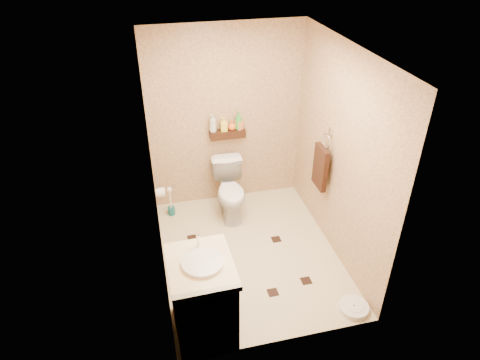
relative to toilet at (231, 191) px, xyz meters
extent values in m
plane|color=beige|center=(0.04, -0.83, -0.36)|extent=(2.50, 2.50, 0.00)
cube|color=tan|center=(0.04, 0.42, 0.84)|extent=(2.00, 0.04, 2.40)
cube|color=tan|center=(0.04, -2.08, 0.84)|extent=(2.00, 0.04, 2.40)
cube|color=tan|center=(-0.96, -0.83, 0.84)|extent=(0.04, 2.50, 2.40)
cube|color=tan|center=(1.04, -0.83, 0.84)|extent=(0.04, 2.50, 2.40)
cube|color=silver|center=(0.04, -0.83, 2.04)|extent=(2.00, 2.50, 0.02)
cube|color=#32190D|center=(0.04, 0.34, 0.66)|extent=(0.46, 0.14, 0.10)
cube|color=black|center=(-0.35, -1.06, -0.36)|extent=(0.11, 0.11, 0.01)
cube|color=black|center=(0.43, -0.66, -0.36)|extent=(0.11, 0.11, 0.01)
cube|color=black|center=(0.13, -1.49, -0.36)|extent=(0.11, 0.11, 0.01)
cube|color=black|center=(-0.58, -0.39, -0.36)|extent=(0.11, 0.11, 0.01)
cube|color=black|center=(0.54, -1.41, -0.36)|extent=(0.11, 0.11, 0.01)
cube|color=black|center=(-0.03, -0.21, -0.36)|extent=(0.11, 0.11, 0.01)
imported|color=white|center=(0.00, 0.00, 0.00)|extent=(0.44, 0.73, 0.73)
cube|color=brown|center=(-0.66, -1.78, 0.04)|extent=(0.55, 0.67, 0.80)
cube|color=beige|center=(-0.66, -1.78, 0.47)|extent=(0.59, 0.71, 0.05)
cylinder|color=silver|center=(-0.64, -1.78, 0.50)|extent=(0.37, 0.37, 0.05)
cylinder|color=silver|center=(-0.64, -1.56, 0.56)|extent=(0.03, 0.03, 0.12)
cylinder|color=white|center=(0.86, -1.90, -0.34)|extent=(0.35, 0.35, 0.06)
cylinder|color=white|center=(0.86, -1.90, -0.30)|extent=(0.18, 0.18, 0.01)
cylinder|color=#185F61|center=(-0.78, 0.17, -0.31)|extent=(0.10, 0.10, 0.11)
cylinder|color=white|center=(-0.78, 0.17, -0.11)|extent=(0.02, 0.02, 0.31)
sphere|color=white|center=(-0.78, 0.17, 0.03)|extent=(0.07, 0.07, 0.07)
cube|color=silver|center=(1.03, -0.58, 1.02)|extent=(0.03, 0.06, 0.08)
torus|color=silver|center=(0.99, -0.58, 0.90)|extent=(0.02, 0.19, 0.19)
cube|color=#361D10|center=(0.95, -0.58, 0.56)|extent=(0.06, 0.30, 0.52)
cylinder|color=white|center=(-0.90, -0.18, 0.24)|extent=(0.11, 0.11, 0.11)
cylinder|color=silver|center=(-0.94, -0.18, 0.30)|extent=(0.04, 0.02, 0.02)
imported|color=beige|center=(-0.14, 0.34, 0.83)|extent=(0.11, 0.11, 0.24)
imported|color=yellow|center=(0.00, 0.34, 0.80)|extent=(0.09, 0.09, 0.18)
imported|color=orange|center=(0.10, 0.34, 0.77)|extent=(0.14, 0.14, 0.13)
imported|color=green|center=(0.19, 0.34, 0.83)|extent=(0.11, 0.11, 0.24)
imported|color=#EA8B4E|center=(0.20, 0.34, 0.80)|extent=(0.12, 0.12, 0.18)
camera|label=1|loc=(-0.96, -4.53, 3.09)|focal=32.00mm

